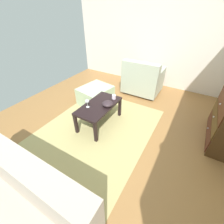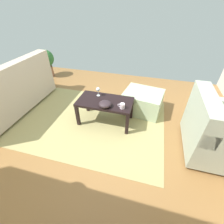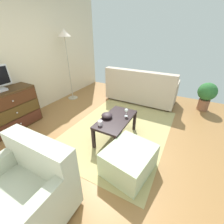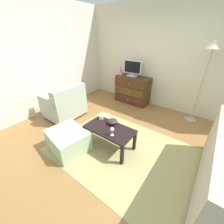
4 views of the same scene
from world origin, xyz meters
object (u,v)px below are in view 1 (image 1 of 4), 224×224
(wine_glass, at_px, (87,101))
(couch_large, at_px, (1,208))
(coffee_table, at_px, (99,107))
(bowl_decorative, at_px, (108,104))
(armchair, at_px, (142,80))
(mug, at_px, (114,97))
(ottoman, at_px, (96,95))

(wine_glass, xyz_separation_m, couch_large, (1.70, 0.28, -0.20))
(coffee_table, xyz_separation_m, bowl_decorative, (-0.05, 0.16, 0.10))
(bowl_decorative, distance_m, armchair, 1.59)
(couch_large, bearing_deg, mug, -179.61)
(couch_large, bearing_deg, coffee_table, -175.41)
(couch_large, relative_size, ottoman, 2.72)
(coffee_table, xyz_separation_m, wine_glass, (0.16, -0.13, 0.18))
(coffee_table, distance_m, couch_large, 1.87)
(couch_large, bearing_deg, bowl_decorative, 179.73)
(mug, bearing_deg, bowl_decorative, 5.10)
(wine_glass, relative_size, ottoman, 0.22)
(wine_glass, bearing_deg, armchair, 168.82)
(coffee_table, height_order, wine_glass, wine_glass)
(mug, height_order, couch_large, couch_large)
(mug, xyz_separation_m, armchair, (-1.32, 0.09, -0.13))
(mug, relative_size, ottoman, 0.16)
(coffee_table, bearing_deg, wine_glass, -38.89)
(mug, relative_size, couch_large, 0.06)
(armchair, xyz_separation_m, ottoman, (1.05, -0.74, -0.16))
(mug, height_order, ottoman, mug)
(coffee_table, height_order, couch_large, couch_large)
(coffee_table, distance_m, wine_glass, 0.27)
(wine_glass, bearing_deg, couch_large, 9.32)
(wine_glass, relative_size, couch_large, 0.08)
(mug, bearing_deg, armchair, 176.06)
(bowl_decorative, bearing_deg, coffee_table, -71.71)
(coffee_table, distance_m, bowl_decorative, 0.20)
(wine_glass, height_order, couch_large, couch_large)
(couch_large, bearing_deg, armchair, 178.75)
(bowl_decorative, bearing_deg, armchair, 177.57)
(bowl_decorative, height_order, ottoman, bowl_decorative)
(bowl_decorative, height_order, armchair, armchair)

